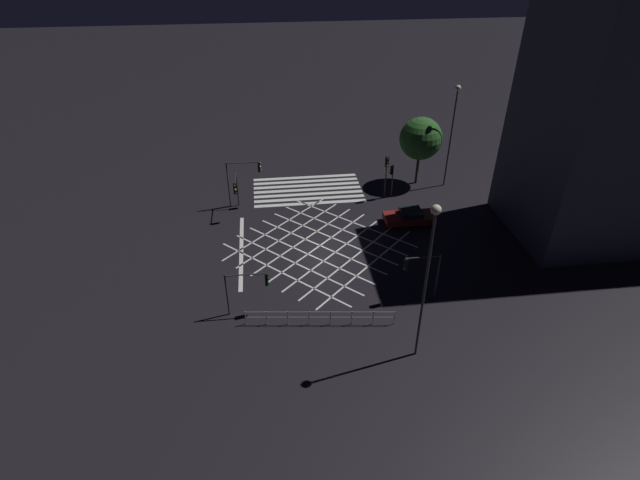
{
  "coord_description": "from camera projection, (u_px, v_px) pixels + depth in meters",
  "views": [
    {
      "loc": [
        3.97,
        32.53,
        21.78
      ],
      "look_at": [
        0.0,
        0.0,
        0.52
      ],
      "focal_mm": 28.0,
      "sensor_mm": 36.0,
      "label": 1
    }
  ],
  "objects": [
    {
      "name": "traffic_light_se_main",
      "position": [
        245.0,
        173.0,
        43.15
      ],
      "size": [
        3.02,
        0.36,
        4.28
      ],
      "rotation": [
        0.0,
        0.0,
        3.14
      ],
      "color": "#2D2D30",
      "rests_on": "ground_plane"
    },
    {
      "name": "traffic_light_sw_cross",
      "position": [
        387.0,
        169.0,
        44.43
      ],
      "size": [
        0.36,
        0.39,
        4.11
      ],
      "rotation": [
        0.0,
        0.0,
        1.57
      ],
      "color": "#2D2D30",
      "rests_on": "ground_plane"
    },
    {
      "name": "traffic_light_sw_main",
      "position": [
        392.0,
        174.0,
        44.93
      ],
      "size": [
        0.39,
        0.36,
        3.24
      ],
      "color": "#2D2D30",
      "rests_on": "ground_plane"
    },
    {
      "name": "street_lamp_west",
      "position": [
        429.0,
        256.0,
        25.78
      ],
      "size": [
        0.53,
        0.53,
        10.07
      ],
      "color": "#2D2D30",
      "rests_on": "ground_plane"
    },
    {
      "name": "waiting_car",
      "position": [
        410.0,
        217.0,
        41.95
      ],
      "size": [
        4.25,
        1.89,
        1.22
      ],
      "color": "maroon",
      "rests_on": "ground_plane"
    },
    {
      "name": "traffic_light_nw_cross",
      "position": [
        430.0,
        259.0,
        33.29
      ],
      "size": [
        0.36,
        0.39,
        3.59
      ],
      "rotation": [
        0.0,
        0.0,
        -1.57
      ],
      "color": "#2D2D30",
      "rests_on": "ground_plane"
    },
    {
      "name": "pedestrian_railing",
      "position": [
        320.0,
        316.0,
        31.39
      ],
      "size": [
        9.41,
        1.19,
        1.05
      ],
      "rotation": [
        0.0,
        0.0,
        3.02
      ],
      "color": "#9EA0A5",
      "rests_on": "ground_plane"
    },
    {
      "name": "traffic_light_ne_main",
      "position": [
        251.0,
        283.0,
        31.4
      ],
      "size": [
        2.82,
        0.36,
        3.25
      ],
      "rotation": [
        0.0,
        0.0,
        3.14
      ],
      "color": "#2D2D30",
      "rests_on": "ground_plane"
    },
    {
      "name": "road_markings",
      "position": [
        309.0,
        212.0,
        43.86
      ],
      "size": [
        15.32,
        20.28,
        0.01
      ],
      "color": "silver",
      "rests_on": "ground_plane"
    },
    {
      "name": "ground_plane",
      "position": [
        320.0,
        246.0,
        39.35
      ],
      "size": [
        200.0,
        200.0,
        0.0
      ],
      "primitive_type": "plane",
      "color": "black"
    },
    {
      "name": "street_tree_near",
      "position": [
        421.0,
        139.0,
        46.2
      ],
      "size": [
        3.95,
        3.95,
        6.51
      ],
      "color": "#473323",
      "rests_on": "ground_plane"
    },
    {
      "name": "street_lamp_east",
      "position": [
        454.0,
        118.0,
        44.61
      ],
      "size": [
        0.51,
        0.51,
        9.61
      ],
      "color": "#2D2D30",
      "rests_on": "ground_plane"
    },
    {
      "name": "traffic_light_se_cross",
      "position": [
        236.0,
        187.0,
        42.18
      ],
      "size": [
        0.36,
        2.8,
        3.53
      ],
      "rotation": [
        0.0,
        0.0,
        1.57
      ],
      "color": "#2D2D30",
      "rests_on": "ground_plane"
    },
    {
      "name": "traffic_light_nw_main",
      "position": [
        419.0,
        267.0,
        32.47
      ],
      "size": [
        2.49,
        0.36,
        3.55
      ],
      "color": "#2D2D30",
      "rests_on": "ground_plane"
    }
  ]
}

